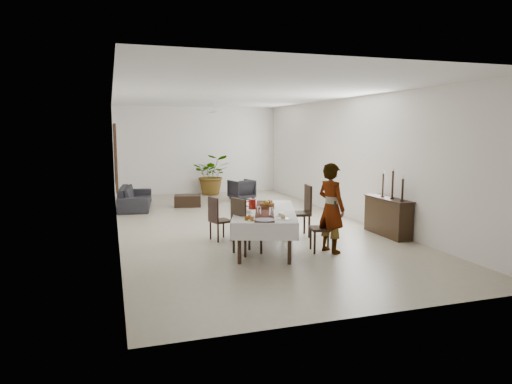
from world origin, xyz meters
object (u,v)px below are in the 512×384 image
object	(u,v)px
red_pitcher	(252,204)
woman	(331,208)
sideboard_body	(388,217)
dining_table_top	(265,212)
sofa	(135,197)

from	to	relation	value
red_pitcher	woman	distance (m)	1.60
woman	sideboard_body	size ratio (longest dim) A/B	1.27
dining_table_top	woman	size ratio (longest dim) A/B	1.39
dining_table_top	sofa	bearing A→B (deg)	130.40
red_pitcher	sofa	xyz separation A→B (m)	(-2.04, 5.39, -0.54)
sideboard_body	dining_table_top	bearing A→B (deg)	-176.23
woman	sofa	bearing A→B (deg)	8.56
dining_table_top	red_pitcher	distance (m)	0.32
woman	sofa	world-z (taller)	woman
dining_table_top	sideboard_body	distance (m)	3.01
red_pitcher	sideboard_body	size ratio (longest dim) A/B	0.15
woman	sideboard_body	distance (m)	2.13
woman	sideboard_body	bearing A→B (deg)	-83.56
dining_table_top	sideboard_body	xyz separation A→B (m)	(2.99, 0.20, -0.32)
red_pitcher	sofa	bearing A→B (deg)	110.68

